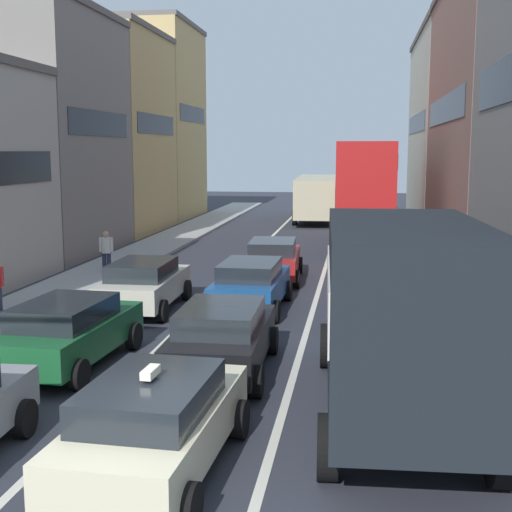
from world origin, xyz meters
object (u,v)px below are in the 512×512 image
at_px(wagon_left_lane_second, 68,331).
at_px(pedestrian_far_sidewalk, 106,250).
at_px(hatchback_centre_lane_third, 251,284).
at_px(taxi_centre_lane_front, 155,422).
at_px(bus_far_queue_secondary, 316,194).
at_px(bus_mid_queue_primary, 369,189).
at_px(removalist_box_truck, 399,311).
at_px(coupe_centre_lane_fourth, 273,259).
at_px(sedan_centre_lane_second, 222,336).
at_px(sedan_left_lane_third, 144,284).
at_px(sedan_right_lane_behind_truck, 368,293).

height_order(wagon_left_lane_second, pedestrian_far_sidewalk, pedestrian_far_sidewalk).
bearing_deg(hatchback_centre_lane_third, wagon_left_lane_second, 153.10).
height_order(taxi_centre_lane_front, bus_far_queue_secondary, bus_far_queue_secondary).
bearing_deg(wagon_left_lane_second, bus_mid_queue_primary, -15.25).
distance_m(removalist_box_truck, coupe_centre_lane_fourth, 13.51).
height_order(removalist_box_truck, wagon_left_lane_second, removalist_box_truck).
bearing_deg(sedan_centre_lane_second, taxi_centre_lane_front, 178.34).
xyz_separation_m(bus_far_queue_secondary, pedestrian_far_sidewalk, (-6.65, -21.61, -0.81)).
relative_size(removalist_box_truck, bus_far_queue_secondary, 0.74).
relative_size(sedan_centre_lane_second, wagon_left_lane_second, 0.99).
distance_m(sedan_left_lane_third, coupe_centre_lane_fourth, 6.17).
relative_size(wagon_left_lane_second, bus_far_queue_secondary, 0.42).
distance_m(sedan_right_lane_behind_truck, pedestrian_far_sidewalk, 11.47).
bearing_deg(sedan_left_lane_third, wagon_left_lane_second, 179.03).
bearing_deg(removalist_box_truck, bus_far_queue_secondary, 3.10).
xyz_separation_m(hatchback_centre_lane_third, bus_far_queue_secondary, (0.26, 26.81, 0.96)).
bearing_deg(coupe_centre_lane_fourth, sedan_right_lane_behind_truck, -152.07).
bearing_deg(taxi_centre_lane_front, bus_mid_queue_primary, -4.84).
xyz_separation_m(sedan_left_lane_third, bus_mid_queue_primary, (6.72, 14.65, 2.03)).
height_order(sedan_right_lane_behind_truck, pedestrian_far_sidewalk, pedestrian_far_sidewalk).
bearing_deg(taxi_centre_lane_front, sedan_left_lane_third, 21.11).
height_order(removalist_box_truck, sedan_right_lane_behind_truck, removalist_box_truck).
distance_m(taxi_centre_lane_front, hatchback_centre_lane_third, 10.63).
distance_m(removalist_box_truck, bus_far_queue_secondary, 35.02).
bearing_deg(taxi_centre_lane_front, sedan_centre_lane_second, 2.21).
xyz_separation_m(sedan_right_lane_behind_truck, pedestrian_far_sidewalk, (-9.80, 5.96, 0.15)).
bearing_deg(coupe_centre_lane_fourth, bus_mid_queue_primary, -23.52).
bearing_deg(sedan_centre_lane_second, wagon_left_lane_second, 89.85).
xyz_separation_m(sedan_centre_lane_second, wagon_left_lane_second, (-3.43, -0.05, 0.00)).
bearing_deg(removalist_box_truck, pedestrian_far_sidewalk, 34.94).
relative_size(sedan_centre_lane_second, pedestrian_far_sidewalk, 2.61).
distance_m(wagon_left_lane_second, coupe_centre_lane_fourth, 11.25).
xyz_separation_m(sedan_right_lane_behind_truck, bus_far_queue_secondary, (-3.15, 27.58, 0.96)).
distance_m(removalist_box_truck, sedan_left_lane_third, 10.39).
height_order(bus_mid_queue_primary, pedestrian_far_sidewalk, bus_mid_queue_primary).
bearing_deg(hatchback_centre_lane_third, bus_far_queue_secondary, 0.51).
xyz_separation_m(sedan_centre_lane_second, bus_mid_queue_primary, (3.29, 20.10, 2.03)).
xyz_separation_m(taxi_centre_lane_front, hatchback_centre_lane_third, (-0.24, 10.62, -0.00)).
distance_m(sedan_centre_lane_second, sedan_right_lane_behind_truck, 5.96).
height_order(hatchback_centre_lane_third, coupe_centre_lane_fourth, same).
height_order(removalist_box_truck, bus_far_queue_secondary, removalist_box_truck).
distance_m(hatchback_centre_lane_third, sedan_right_lane_behind_truck, 3.49).
xyz_separation_m(bus_mid_queue_primary, bus_far_queue_secondary, (-3.32, 12.56, -1.07)).
bearing_deg(bus_far_queue_secondary, sedan_centre_lane_second, 178.14).
height_order(coupe_centre_lane_fourth, bus_far_queue_secondary, bus_far_queue_secondary).
bearing_deg(bus_mid_queue_primary, sedan_right_lane_behind_truck, -178.39).
height_order(sedan_left_lane_third, coupe_centre_lane_fourth, same).
relative_size(hatchback_centre_lane_third, bus_far_queue_secondary, 0.41).
relative_size(sedan_right_lane_behind_truck, bus_mid_queue_primary, 0.41).
bearing_deg(bus_mid_queue_primary, hatchback_centre_lane_third, 168.16).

